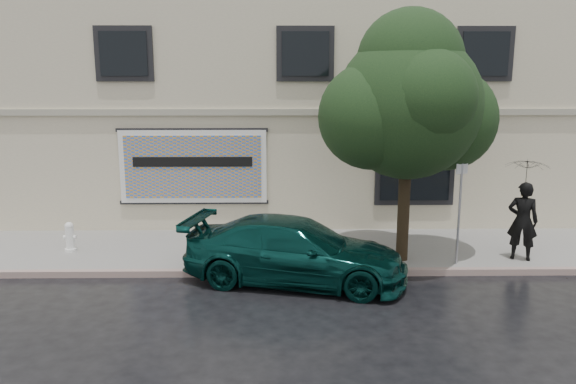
{
  "coord_description": "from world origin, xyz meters",
  "views": [
    {
      "loc": [
        -0.73,
        -11.0,
        4.59
      ],
      "look_at": [
        -0.52,
        2.2,
        1.86
      ],
      "focal_mm": 35.0,
      "sensor_mm": 36.0,
      "label": 1
    }
  ],
  "objects_px": {
    "fire_hydrant": "(70,237)",
    "street_tree": "(408,107)",
    "car": "(295,251)",
    "pedestrian": "(523,221)"
  },
  "relations": [
    {
      "from": "street_tree",
      "to": "fire_hydrant",
      "type": "xyz_separation_m",
      "value": [
        -8.42,
        0.8,
        -3.37
      ]
    },
    {
      "from": "car",
      "to": "fire_hydrant",
      "type": "xyz_separation_m",
      "value": [
        -5.76,
        1.88,
        -0.2
      ]
    },
    {
      "from": "street_tree",
      "to": "fire_hydrant",
      "type": "height_order",
      "value": "street_tree"
    },
    {
      "from": "fire_hydrant",
      "to": "street_tree",
      "type": "bearing_deg",
      "value": -16.25
    },
    {
      "from": "car",
      "to": "pedestrian",
      "type": "xyz_separation_m",
      "value": [
        5.59,
        1.07,
        0.4
      ]
    },
    {
      "from": "pedestrian",
      "to": "street_tree",
      "type": "relative_size",
      "value": 0.36
    },
    {
      "from": "pedestrian",
      "to": "street_tree",
      "type": "xyz_separation_m",
      "value": [
        -2.93,
        0.01,
        2.77
      ]
    },
    {
      "from": "car",
      "to": "fire_hydrant",
      "type": "relative_size",
      "value": 6.44
    },
    {
      "from": "car",
      "to": "fire_hydrant",
      "type": "bearing_deg",
      "value": 85.7
    },
    {
      "from": "car",
      "to": "street_tree",
      "type": "xyz_separation_m",
      "value": [
        2.66,
        1.08,
        3.17
      ]
    }
  ]
}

